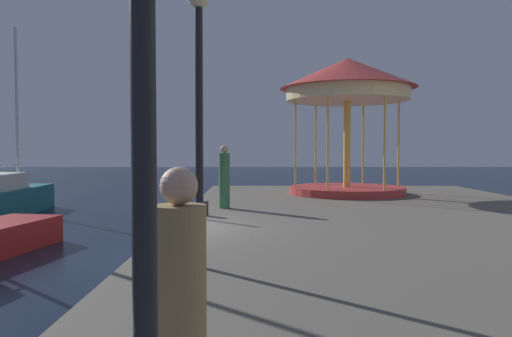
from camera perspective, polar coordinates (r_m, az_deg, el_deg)
ground_plane at (r=11.79m, az=-10.33°, el=-10.63°), size 120.00×120.00×0.00m
quay_dock at (r=12.16m, az=19.15°, el=-8.40°), size 12.05×25.73×0.80m
sailboat_teal at (r=21.72m, az=-26.99°, el=-3.07°), size 2.15×5.52×7.69m
carousel at (r=20.22m, az=10.89°, el=8.76°), size 5.49×5.49×5.50m
lamp_post_mid_promenade at (r=7.57m, az=-6.49°, el=10.83°), size 0.36×0.36×4.33m
bollard_south at (r=8.74m, az=-11.53°, el=-8.50°), size 0.24×0.24×0.40m
bollard_north at (r=13.45m, az=-5.89°, el=-4.68°), size 0.24×0.24×0.40m
person_far_corner at (r=15.04m, az=-3.52°, el=-1.20°), size 0.34×0.34×1.94m
person_near_carousel at (r=3.22m, az=-8.72°, el=-16.28°), size 0.34×0.34×1.72m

